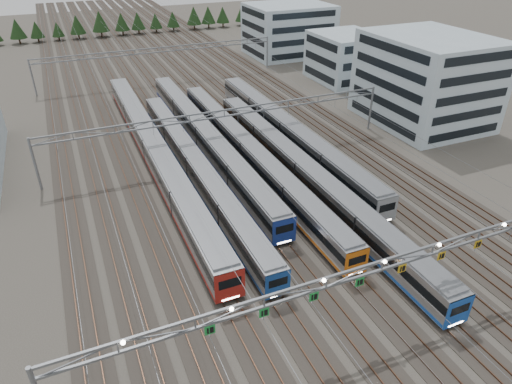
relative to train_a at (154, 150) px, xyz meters
name	(u,v)px	position (x,y,z in m)	size (l,w,h in m)	color
ground	(371,325)	(11.25, -41.85, -2.34)	(400.00, 400.00, 0.00)	#47423A
track_bed	(148,60)	(11.25, 58.15, -0.84)	(54.00, 260.00, 5.42)	#2D2823
train_a	(154,150)	(0.00, 0.00, 0.00)	(3.19, 68.20, 4.17)	black
train_b	(196,166)	(4.50, -7.59, -0.27)	(2.79, 55.81, 3.63)	black
train_c	(205,136)	(9.00, 1.96, -0.10)	(3.05, 59.66, 3.98)	black
train_d	(249,152)	(13.50, -6.33, -0.19)	(2.90, 58.95, 3.78)	black
train_e	(304,173)	(18.00, -15.87, -0.14)	(2.98, 59.20, 3.88)	black
train_f	(288,132)	(22.50, -1.99, -0.01)	(3.18, 53.93, 4.15)	black
gantry_near	(382,268)	(11.20, -41.97, 4.75)	(56.36, 0.61, 8.08)	gray
gantry_mid	(225,119)	(11.25, -1.85, 4.05)	(56.36, 0.36, 8.00)	gray
gantry_far	(159,54)	(11.25, 43.15, 4.05)	(56.36, 0.36, 8.00)	gray
depot_bldg_south	(426,80)	(50.65, -2.21, 5.61)	(18.00, 22.00, 15.90)	#ACC2CE
depot_bldg_mid	(346,57)	(51.99, 26.16, 3.11)	(14.00, 16.00, 10.89)	#ACC2CE
depot_bldg_north	(289,30)	(50.92, 54.22, 4.48)	(22.00, 18.00, 13.63)	#ACC2CE
treeline	(138,21)	(16.65, 99.54, 1.90)	(106.40, 5.60, 7.02)	#332114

